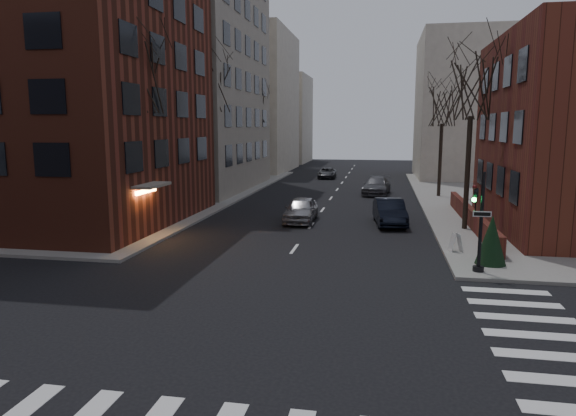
{
  "coord_description": "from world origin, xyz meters",
  "views": [
    {
      "loc": [
        4.07,
        -11.96,
        5.91
      ],
      "look_at": [
        -0.32,
        12.05,
        2.0
      ],
      "focal_mm": 32.0,
      "sensor_mm": 36.0,
      "label": 1
    }
  ],
  "objects_px": {
    "tree_left_b": "(211,86)",
    "streetlamp_far": "(266,142)",
    "tree_left_a": "(137,77)",
    "tree_left_c": "(256,105)",
    "traffic_signal": "(479,228)",
    "streetlamp_near": "(202,150)",
    "tree_right_b": "(443,105)",
    "evergreen_shrub": "(492,240)",
    "tree_right_a": "(472,87)",
    "car_lane_gray": "(377,186)",
    "sandwich_board": "(456,242)",
    "parked_sedan": "(390,212)",
    "car_lane_silver": "(301,210)",
    "car_lane_far": "(327,173)"
  },
  "relations": [
    {
      "from": "tree_left_b",
      "to": "tree_right_a",
      "type": "distance_m",
      "value": 19.35
    },
    {
      "from": "tree_left_a",
      "to": "tree_left_c",
      "type": "relative_size",
      "value": 1.06
    },
    {
      "from": "tree_right_a",
      "to": "sandwich_board",
      "type": "distance_m",
      "value": 9.46
    },
    {
      "from": "car_lane_far",
      "to": "parked_sedan",
      "type": "bearing_deg",
      "value": -78.31
    },
    {
      "from": "tree_left_b",
      "to": "streetlamp_far",
      "type": "height_order",
      "value": "tree_left_b"
    },
    {
      "from": "traffic_signal",
      "to": "streetlamp_near",
      "type": "bearing_deg",
      "value": 141.13
    },
    {
      "from": "tree_left_b",
      "to": "tree_right_a",
      "type": "height_order",
      "value": "tree_left_b"
    },
    {
      "from": "car_lane_silver",
      "to": "car_lane_far",
      "type": "bearing_deg",
      "value": 92.69
    },
    {
      "from": "tree_right_a",
      "to": "car_lane_gray",
      "type": "bearing_deg",
      "value": 108.62
    },
    {
      "from": "evergreen_shrub",
      "to": "tree_right_b",
      "type": "bearing_deg",
      "value": 89.71
    },
    {
      "from": "tree_right_b",
      "to": "evergreen_shrub",
      "type": "relative_size",
      "value": 4.38
    },
    {
      "from": "tree_left_a",
      "to": "parked_sedan",
      "type": "height_order",
      "value": "tree_left_a"
    },
    {
      "from": "tree_left_c",
      "to": "streetlamp_near",
      "type": "bearing_deg",
      "value": -88.09
    },
    {
      "from": "tree_right_b",
      "to": "car_lane_gray",
      "type": "xyz_separation_m",
      "value": [
        -5.12,
        1.2,
        -6.83
      ]
    },
    {
      "from": "traffic_signal",
      "to": "evergreen_shrub",
      "type": "bearing_deg",
      "value": 58.52
    },
    {
      "from": "tree_right_b",
      "to": "sandwich_board",
      "type": "relative_size",
      "value": 10.77
    },
    {
      "from": "tree_right_a",
      "to": "evergreen_shrub",
      "type": "bearing_deg",
      "value": -90.82
    },
    {
      "from": "traffic_signal",
      "to": "evergreen_shrub",
      "type": "xyz_separation_m",
      "value": [
        0.75,
        1.23,
        -0.71
      ]
    },
    {
      "from": "evergreen_shrub",
      "to": "car_lane_silver",
      "type": "bearing_deg",
      "value": 136.79
    },
    {
      "from": "tree_left_c",
      "to": "car_lane_silver",
      "type": "relative_size",
      "value": 2.16
    },
    {
      "from": "car_lane_silver",
      "to": "car_lane_gray",
      "type": "xyz_separation_m",
      "value": [
        4.48,
        14.06,
        -0.01
      ]
    },
    {
      "from": "tree_left_c",
      "to": "evergreen_shrub",
      "type": "distance_m",
      "value": 35.2
    },
    {
      "from": "streetlamp_near",
      "to": "tree_right_b",
      "type": "bearing_deg",
      "value": 30.47
    },
    {
      "from": "streetlamp_far",
      "to": "car_lane_silver",
      "type": "bearing_deg",
      "value": -72.07
    },
    {
      "from": "car_lane_silver",
      "to": "evergreen_shrub",
      "type": "bearing_deg",
      "value": -43.21
    },
    {
      "from": "car_lane_gray",
      "to": "evergreen_shrub",
      "type": "bearing_deg",
      "value": -71.69
    },
    {
      "from": "traffic_signal",
      "to": "streetlamp_near",
      "type": "height_order",
      "value": "streetlamp_near"
    },
    {
      "from": "traffic_signal",
      "to": "sandwich_board",
      "type": "relative_size",
      "value": 4.69
    },
    {
      "from": "tree_left_b",
      "to": "parked_sedan",
      "type": "distance_m",
      "value": 17.11
    },
    {
      "from": "traffic_signal",
      "to": "car_lane_gray",
      "type": "distance_m",
      "value": 24.6
    },
    {
      "from": "car_lane_gray",
      "to": "evergreen_shrub",
      "type": "relative_size",
      "value": 2.47
    },
    {
      "from": "traffic_signal",
      "to": "tree_left_a",
      "type": "distance_m",
      "value": 18.66
    },
    {
      "from": "tree_left_b",
      "to": "sandwich_board",
      "type": "xyz_separation_m",
      "value": [
        16.36,
        -13.69,
        -8.34
      ]
    },
    {
      "from": "tree_left_c",
      "to": "streetlamp_near",
      "type": "relative_size",
      "value": 1.55
    },
    {
      "from": "traffic_signal",
      "to": "car_lane_gray",
      "type": "bearing_deg",
      "value": 99.98
    },
    {
      "from": "tree_right_a",
      "to": "car_lane_gray",
      "type": "xyz_separation_m",
      "value": [
        -5.12,
        15.2,
        -7.28
      ]
    },
    {
      "from": "tree_right_a",
      "to": "car_lane_gray",
      "type": "height_order",
      "value": "tree_right_a"
    },
    {
      "from": "car_lane_far",
      "to": "sandwich_board",
      "type": "relative_size",
      "value": 5.01
    },
    {
      "from": "tree_left_b",
      "to": "car_lane_gray",
      "type": "bearing_deg",
      "value": 29.98
    },
    {
      "from": "traffic_signal",
      "to": "evergreen_shrub",
      "type": "distance_m",
      "value": 1.6
    },
    {
      "from": "tree_left_c",
      "to": "car_lane_silver",
      "type": "distance_m",
      "value": 23.5
    },
    {
      "from": "tree_left_a",
      "to": "tree_left_c",
      "type": "distance_m",
      "value": 26.0
    },
    {
      "from": "parked_sedan",
      "to": "car_lane_gray",
      "type": "xyz_separation_m",
      "value": [
        -0.94,
        14.02,
        -0.03
      ]
    },
    {
      "from": "car_lane_silver",
      "to": "car_lane_far",
      "type": "distance_m",
      "value": 27.38
    },
    {
      "from": "streetlamp_far",
      "to": "evergreen_shrub",
      "type": "distance_m",
      "value": 36.12
    },
    {
      "from": "traffic_signal",
      "to": "tree_left_c",
      "type": "height_order",
      "value": "tree_left_c"
    },
    {
      "from": "tree_left_c",
      "to": "car_lane_far",
      "type": "relative_size",
      "value": 2.28
    },
    {
      "from": "tree_right_b",
      "to": "streetlamp_near",
      "type": "xyz_separation_m",
      "value": [
        -17.0,
        -10.0,
        -3.35
      ]
    },
    {
      "from": "tree_right_b",
      "to": "sandwich_board",
      "type": "height_order",
      "value": "tree_right_b"
    },
    {
      "from": "streetlamp_near",
      "to": "car_lane_far",
      "type": "distance_m",
      "value": 25.5
    }
  ]
}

